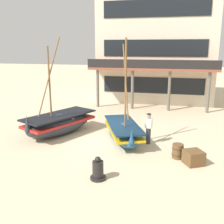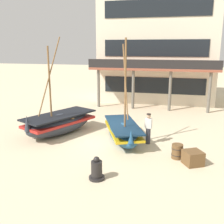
# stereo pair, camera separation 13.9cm
# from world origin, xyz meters

# --- Properties ---
(ground_plane) EXTENTS (120.00, 120.00, 0.00)m
(ground_plane) POSITION_xyz_m (0.00, 0.00, 0.00)
(ground_plane) COLOR beige
(fishing_boat_near_left) EXTENTS (3.57, 4.88, 5.71)m
(fishing_boat_near_left) POSITION_xyz_m (-3.11, 0.33, 0.68)
(fishing_boat_near_left) COLOR #2D333D
(fishing_boat_near_left) RESTS_ON ground
(fishing_boat_centre_large) EXTENTS (2.96, 4.36, 5.60)m
(fishing_boat_centre_large) POSITION_xyz_m (0.88, -0.02, 0.58)
(fishing_boat_centre_large) COLOR #23517A
(fishing_boat_centre_large) RESTS_ON ground
(fisherman_by_hull) EXTENTS (0.39, 0.28, 1.68)m
(fisherman_by_hull) POSITION_xyz_m (2.28, -0.00, 0.83)
(fisherman_by_hull) COLOR #33333D
(fisherman_by_hull) RESTS_ON ground
(capstan_winch) EXTENTS (0.64, 0.64, 0.96)m
(capstan_winch) POSITION_xyz_m (0.74, -4.49, 0.38)
(capstan_winch) COLOR black
(capstan_winch) RESTS_ON ground
(wooden_barrel) EXTENTS (0.56, 0.56, 0.70)m
(wooden_barrel) POSITION_xyz_m (3.84, -1.64, 0.35)
(wooden_barrel) COLOR brown
(wooden_barrel) RESTS_ON ground
(cargo_crate) EXTENTS (1.04, 1.04, 0.64)m
(cargo_crate) POSITION_xyz_m (4.53, -2.17, 0.32)
(cargo_crate) COLOR brown
(cargo_crate) RESTS_ON ground
(harbor_building_main) EXTENTS (11.09, 8.00, 10.07)m
(harbor_building_main) POSITION_xyz_m (1.59, 12.77, 5.03)
(harbor_building_main) COLOR beige
(harbor_building_main) RESTS_ON ground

